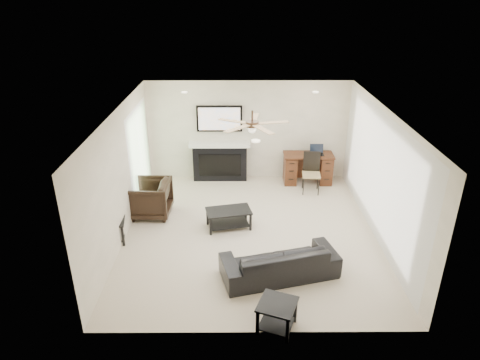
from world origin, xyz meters
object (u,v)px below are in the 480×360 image
(fireplace_unit, at_px, (220,144))
(desk, at_px, (308,168))
(sofa, at_px, (280,261))
(armchair, at_px, (150,198))
(coffee_table, at_px, (229,219))

(fireplace_unit, xyz_separation_m, desk, (2.20, -0.19, -0.57))
(desk, bearing_deg, fireplace_unit, 175.02)
(sofa, relative_size, armchair, 2.29)
(coffee_table, distance_m, desk, 2.94)
(sofa, xyz_separation_m, desk, (1.04, 3.80, 0.09))
(armchair, xyz_separation_m, desk, (3.64, 1.65, -0.01))
(coffee_table, distance_m, fireplace_unit, 2.52)
(armchair, relative_size, coffee_table, 0.96)
(armchair, distance_m, fireplace_unit, 2.40)
(coffee_table, bearing_deg, fireplace_unit, 83.94)
(desk, bearing_deg, coffee_table, -131.43)
(coffee_table, bearing_deg, sofa, -72.91)
(fireplace_unit, height_order, desk, fireplace_unit)
(sofa, height_order, desk, desk)
(sofa, relative_size, fireplace_unit, 1.03)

